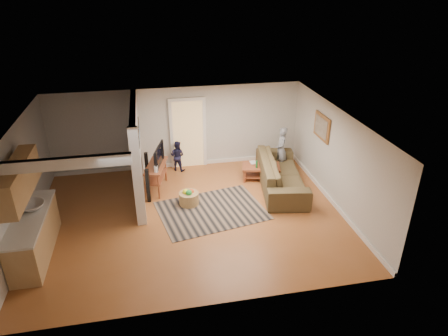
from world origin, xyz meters
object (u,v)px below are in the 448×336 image
(tv_console, at_px, (157,167))
(child, at_px, (280,170))
(sofa, at_px, (280,186))
(coffee_table, at_px, (261,168))
(toddler, at_px, (178,170))
(speaker_left, at_px, (148,186))
(speaker_right, at_px, (147,169))
(toy_basket, at_px, (189,198))

(tv_console, height_order, child, tv_console)
(sofa, relative_size, coffee_table, 2.38)
(sofa, xyz_separation_m, toddler, (-2.76, 1.63, 0.00))
(sofa, height_order, speaker_left, speaker_left)
(tv_console, bearing_deg, sofa, 5.33)
(speaker_right, relative_size, child, 0.72)
(sofa, xyz_separation_m, tv_console, (-3.42, 0.52, 0.68))
(speaker_left, distance_m, child, 4.18)
(toddler, bearing_deg, toy_basket, 122.56)
(toy_basket, height_order, child, child)
(sofa, xyz_separation_m, child, (0.32, 1.01, 0.00))
(coffee_table, distance_m, child, 0.91)
(speaker_right, distance_m, toy_basket, 1.67)
(coffee_table, height_order, toddler, coffee_table)
(coffee_table, relative_size, speaker_left, 1.27)
(speaker_left, bearing_deg, toy_basket, -6.94)
(sofa, distance_m, tv_console, 3.53)
(toddler, bearing_deg, coffee_table, -174.26)
(tv_console, relative_size, child, 0.92)
(child, bearing_deg, speaker_right, -78.19)
(coffee_table, height_order, tv_console, tv_console)
(toy_basket, relative_size, child, 0.37)
(sofa, height_order, speaker_right, speaker_right)
(sofa, distance_m, toddler, 3.20)
(sofa, height_order, coffee_table, coffee_table)
(tv_console, bearing_deg, speaker_left, -98.45)
(coffee_table, bearing_deg, speaker_left, -168.03)
(toy_basket, bearing_deg, speaker_left, 161.44)
(speaker_left, height_order, child, speaker_left)
(sofa, distance_m, speaker_left, 3.71)
(speaker_right, bearing_deg, tv_console, -47.57)
(coffee_table, bearing_deg, speaker_right, 175.60)
(sofa, bearing_deg, toddler, 68.63)
(toddler, bearing_deg, sofa, 179.34)
(speaker_right, bearing_deg, speaker_left, -87.59)
(sofa, relative_size, speaker_left, 3.02)
(tv_console, xyz_separation_m, child, (3.74, 0.49, -0.68))
(tv_console, distance_m, speaker_right, 0.45)
(sofa, bearing_deg, child, -8.36)
(speaker_left, distance_m, toy_basket, 1.11)
(child, distance_m, toddler, 3.14)
(speaker_left, height_order, toy_basket, speaker_left)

